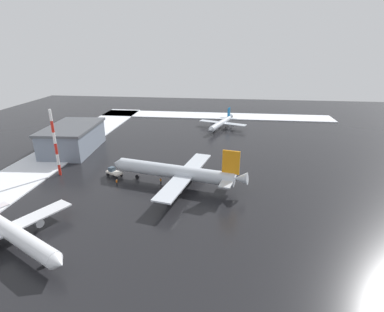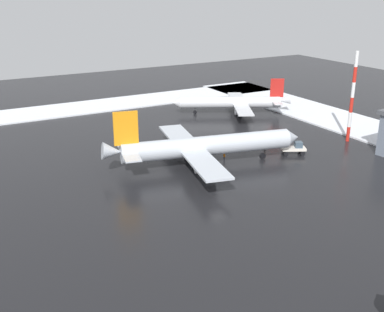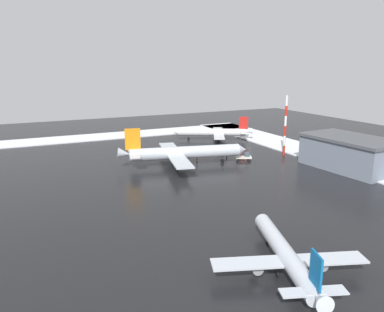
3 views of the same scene
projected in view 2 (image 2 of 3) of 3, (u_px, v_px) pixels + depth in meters
ground_plane at (218, 201)px, 72.88m from camera, size 240.00×240.00×0.00m
snow_bank_right at (84, 107)px, 127.93m from camera, size 14.00×116.00×0.34m
airplane_foreground_jet at (203, 146)px, 86.22m from camera, size 30.97×36.99×11.07m
airplane_parked_starboard at (233, 102)px, 121.52m from camera, size 23.66×27.76×8.92m
pushback_tug at (295, 148)px, 92.72m from camera, size 4.05×5.10×2.50m
ground_crew_near_tug at (265, 144)px, 96.07m from camera, size 0.36×0.36×1.71m
ground_crew_by_nose_gear at (224, 156)px, 89.11m from camera, size 0.36×0.36×1.71m
antenna_mast at (352, 97)px, 97.88m from camera, size 0.70×0.70×18.66m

